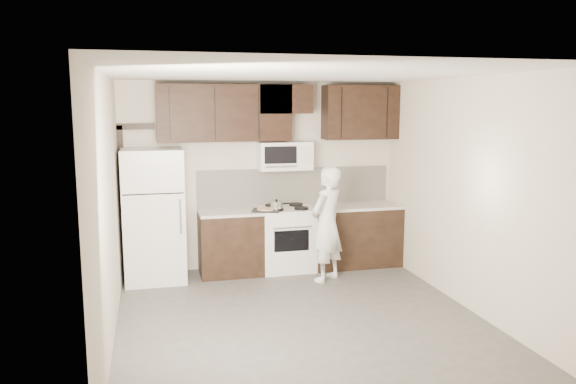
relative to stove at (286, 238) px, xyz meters
name	(u,v)px	position (x,y,z in m)	size (l,w,h in m)	color
floor	(302,321)	(-0.30, -1.94, -0.46)	(4.50, 4.50, 0.00)	#4A4846
back_wall	(261,175)	(-0.30, 0.31, 0.89)	(4.00, 4.00, 0.00)	beige
ceiling	(303,73)	(-0.30, -1.94, 2.24)	(4.50, 4.50, 0.00)	white
counter_run	(307,238)	(0.30, 0.00, 0.00)	(2.95, 0.64, 0.91)	black
stove	(286,238)	(0.00, 0.00, 0.00)	(0.76, 0.66, 0.94)	white
backsplash	(295,186)	(0.20, 0.30, 0.72)	(2.90, 0.02, 0.54)	silver
upper_cabinets	(278,111)	(-0.09, 0.14, 1.82)	(3.48, 0.35, 0.78)	black
microwave	(284,156)	(0.00, 0.12, 1.19)	(0.76, 0.42, 0.40)	white
refrigerator	(154,215)	(-1.85, -0.05, 0.44)	(0.80, 0.76, 1.80)	white
door_trim	(125,187)	(-2.22, 0.27, 0.79)	(0.50, 0.08, 2.12)	black
saucepan	(277,206)	(-0.18, -0.15, 0.52)	(0.28, 0.17, 0.16)	silver
baking_tray	(266,210)	(-0.33, -0.16, 0.46)	(0.37, 0.28, 0.02)	black
pizza	(266,209)	(-0.33, -0.16, 0.48)	(0.25, 0.25, 0.02)	beige
person	(327,224)	(0.41, -0.62, 0.32)	(0.57, 0.38, 1.57)	white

